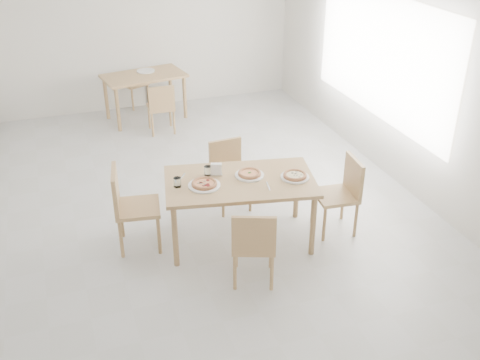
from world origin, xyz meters
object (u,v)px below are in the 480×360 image
object	(u,v)px
chair_west	(129,203)
chair_back_n	(131,79)
plate_empty	(146,71)
chair_south	(254,242)
pizza_margherita	(250,173)
napkin_holder	(216,170)
plate_pepperoni	(204,185)
chair_east	(343,190)
plate_mushroom	(295,177)
pizza_mushroom	(295,175)
second_table	(144,81)
chair_north	(229,169)
tumbler_a	(177,182)
main_table	(240,186)
chair_back_s	(161,105)
plate_margherita	(249,175)
pizza_pepperoni	(204,183)
tumbler_b	(208,171)

from	to	relation	value
chair_west	chair_back_n	size ratio (longest dim) A/B	1.17
plate_empty	chair_south	bearing A→B (deg)	-88.87
pizza_margherita	napkin_holder	bearing A→B (deg)	158.57
pizza_margherita	plate_pepperoni	bearing A→B (deg)	-173.52
chair_east	napkin_holder	distance (m)	1.43
plate_mushroom	napkin_holder	bearing A→B (deg)	156.83
chair_south	chair_east	size ratio (longest dim) A/B	0.96
plate_mushroom	pizza_mushroom	bearing A→B (deg)	135.00
chair_back_n	chair_west	bearing A→B (deg)	-125.79
second_table	plate_empty	world-z (taller)	plate_empty
chair_south	plate_mushroom	world-z (taller)	chair_south
chair_north	chair_east	distance (m)	1.39
plate_mushroom	tumbler_a	world-z (taller)	tumbler_a
main_table	plate_pepperoni	bearing A→B (deg)	-167.92
chair_back_s	plate_empty	size ratio (longest dim) A/B	2.70
plate_mushroom	pizza_margherita	world-z (taller)	pizza_margherita
chair_north	chair_west	size ratio (longest dim) A/B	0.89
plate_pepperoni	main_table	bearing A→B (deg)	0.87
second_table	plate_margherita	bearing A→B (deg)	-93.83
chair_west	plate_margherita	distance (m)	1.31
chair_north	pizza_margherita	size ratio (longest dim) A/B	3.01
chair_north	chair_west	xyz separation A→B (m)	(-1.27, -0.50, 0.06)
chair_west	chair_back_n	xyz separation A→B (m)	(0.74, 4.33, -0.08)
second_table	chair_back_n	bearing A→B (deg)	88.91
chair_north	plate_empty	bearing A→B (deg)	92.20
plate_mushroom	pizza_mushroom	distance (m)	0.02
chair_back_s	chair_east	bearing A→B (deg)	114.19
chair_east	plate_empty	xyz separation A→B (m)	(-1.37, 4.22, 0.25)
tumbler_a	chair_back_s	world-z (taller)	tumbler_a
plate_margherita	pizza_pepperoni	xyz separation A→B (m)	(-0.52, -0.06, 0.02)
plate_empty	chair_west	bearing A→B (deg)	-103.74
main_table	chair_back_n	distance (m)	4.63
chair_south	pizza_margherita	xyz separation A→B (m)	(0.26, 0.82, 0.29)
pizza_margherita	tumbler_b	size ratio (longest dim) A/B	2.65
pizza_pepperoni	second_table	size ratio (longest dim) A/B	0.20
chair_west	plate_mushroom	xyz separation A→B (m)	(1.71, -0.42, 0.22)
chair_west	chair_east	size ratio (longest dim) A/B	1.06
tumbler_a	chair_east	bearing A→B (deg)	-7.88
plate_margherita	chair_west	bearing A→B (deg)	170.20
chair_north	plate_empty	distance (m)	3.31
second_table	plate_empty	bearing A→B (deg)	57.23
pizza_pepperoni	second_table	xyz separation A→B (m)	(0.10, 3.89, -0.13)
plate_pepperoni	chair_back_n	world-z (taller)	chair_back_n
main_table	plate_empty	xyz separation A→B (m)	(-0.22, 4.05, 0.09)
pizza_margherita	chair_east	bearing A→B (deg)	-12.40
tumbler_b	napkin_holder	bearing A→B (deg)	-22.99
chair_west	tumbler_b	world-z (taller)	chair_west
pizza_pepperoni	plate_pepperoni	bearing A→B (deg)	0.00
pizza_margherita	tumbler_a	bearing A→B (deg)	178.19
plate_margherita	second_table	bearing A→B (deg)	96.21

